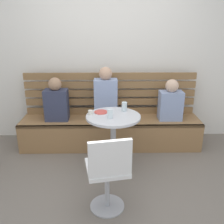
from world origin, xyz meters
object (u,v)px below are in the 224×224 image
cup_espresso_small (90,112)px  cup_water_clear (110,114)px  cafe_table (113,132)px  person_adult (106,96)px  cup_glass_tall (124,107)px  plate_small (101,112)px  booth_bench (111,132)px  person_child_left (171,102)px  white_chair (108,172)px  person_child_middle (56,102)px

cup_espresso_small → cup_water_clear: bearing=-27.7°
cafe_table → person_adult: person_adult is taller
cup_espresso_small → cup_glass_tall: bearing=15.6°
cup_glass_tall → plate_small: cup_glass_tall is taller
booth_bench → cup_water_clear: (-0.01, -0.72, 0.57)m
person_child_left → cafe_table: bearing=-144.0°
white_chair → person_child_middle: (-0.76, 1.45, 0.26)m
cup_espresso_small → plate_small: cup_espresso_small is taller
booth_bench → white_chair: bearing=-91.5°
person_child_middle → plate_small: bearing=-37.9°
cafe_table → cup_glass_tall: cup_glass_tall is taller
white_chair → cup_glass_tall: cup_glass_tall is taller
person_child_left → cup_glass_tall: person_child_left is taller
person_adult → person_child_left: size_ratio=1.28×
booth_bench → white_chair: white_chair is taller
person_child_left → cup_water_clear: bearing=-142.0°
booth_bench → cafe_table: 0.71m
cafe_table → white_chair: white_chair is taller
person_child_left → plate_small: (-1.02, -0.51, 0.04)m
cafe_table → cup_glass_tall: size_ratio=6.17×
person_child_left → person_child_middle: (-1.69, 0.01, 0.01)m
plate_small → cafe_table: bearing=-36.9°
cup_espresso_small → plate_small: (0.13, 0.07, -0.02)m
person_adult → cup_water_clear: (0.06, -0.76, 0.00)m
person_child_middle → cup_water_clear: 1.07m
booth_bench → plate_small: 0.75m
cafe_table → person_child_left: 1.09m
cafe_table → person_child_left: bearing=36.0°
plate_small → cup_water_clear: bearing=-60.2°
person_adult → person_child_left: (0.96, -0.05, -0.08)m
person_adult → person_child_middle: bearing=-177.3°
booth_bench → cup_water_clear: cup_water_clear is taller
booth_bench → cafe_table: cafe_table is taller
person_adult → cup_espresso_small: person_adult is taller
person_adult → cup_water_clear: bearing=-85.8°
cafe_table → person_adult: size_ratio=0.94×
person_adult → person_child_left: 0.97m
person_adult → plate_small: 0.56m
cafe_table → person_child_left: person_child_left is taller
person_child_middle → cup_espresso_small: person_child_middle is taller
person_adult → cup_water_clear: person_adult is taller
cafe_table → person_adult: bearing=98.2°
person_adult → plate_small: person_adult is taller
person_child_left → cup_glass_tall: bearing=-147.3°
white_chair → plate_small: bearing=95.5°
booth_bench → person_child_left: 1.02m
person_child_middle → cup_espresso_small: 0.80m
cafe_table → cup_water_clear: (-0.04, -0.08, 0.28)m
booth_bench → cafe_table: (0.03, -0.64, 0.30)m
cup_espresso_small → cup_water_clear: 0.28m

